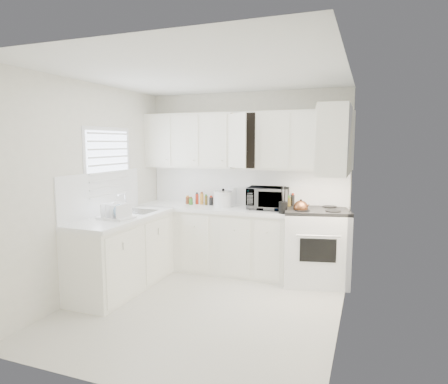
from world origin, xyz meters
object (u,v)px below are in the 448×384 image
at_px(microwave, 268,196).
at_px(rice_cooker, 223,198).
at_px(dish_rack, 116,210).
at_px(utensil_crock, 283,199).
at_px(tea_kettle, 301,207).
at_px(stove, 316,236).

height_order(microwave, rice_cooker, microwave).
distance_m(rice_cooker, dish_rack, 1.59).
xyz_separation_m(utensil_crock, dish_rack, (-1.83, -1.08, -0.08)).
height_order(tea_kettle, microwave, microwave).
bearing_deg(tea_kettle, stove, 60.00).
relative_size(utensil_crock, dish_rack, 0.94).
height_order(rice_cooker, dish_rack, rice_cooker).
bearing_deg(utensil_crock, tea_kettle, 10.14).
bearing_deg(tea_kettle, dish_rack, -133.09).
xyz_separation_m(tea_kettle, microwave, (-0.49, 0.22, 0.09)).
distance_m(microwave, rice_cooker, 0.66).
distance_m(tea_kettle, microwave, 0.55).
relative_size(tea_kettle, rice_cooker, 0.88).
height_order(tea_kettle, utensil_crock, utensil_crock).
distance_m(tea_kettle, rice_cooker, 1.17).
xyz_separation_m(microwave, utensil_crock, (0.27, -0.26, -0.00)).
relative_size(tea_kettle, microwave, 0.42).
distance_m(tea_kettle, utensil_crock, 0.25).
distance_m(rice_cooker, utensil_crock, 0.95).
bearing_deg(rice_cooker, utensil_crock, -22.14).
height_order(rice_cooker, utensil_crock, utensil_crock).
bearing_deg(dish_rack, stove, 36.07).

